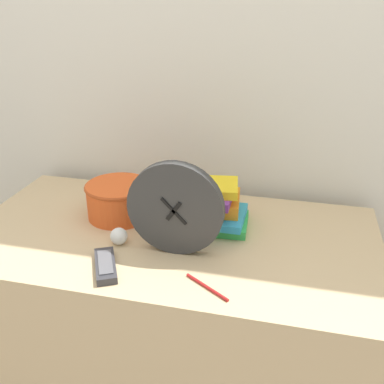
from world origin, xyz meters
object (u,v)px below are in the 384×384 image
(book_stack, at_px, (208,206))
(basket, at_px, (119,199))
(desk_clock, at_px, (175,209))
(pen, at_px, (207,287))
(tv_remote, at_px, (105,265))
(crumpled_paper_ball, at_px, (119,236))

(book_stack, bearing_deg, basket, -178.37)
(desk_clock, distance_m, pen, 0.23)
(tv_remote, xyz_separation_m, crumpled_paper_ball, (-0.01, 0.13, 0.01))
(desk_clock, distance_m, book_stack, 0.19)
(desk_clock, xyz_separation_m, basket, (-0.23, 0.16, -0.07))
(tv_remote, bearing_deg, pen, -4.03)
(pen, bearing_deg, book_stack, 101.55)
(basket, bearing_deg, desk_clock, -35.19)
(tv_remote, bearing_deg, basket, 104.99)
(tv_remote, relative_size, pen, 1.29)
(basket, distance_m, tv_remote, 0.31)
(desk_clock, xyz_separation_m, tv_remote, (-0.16, -0.13, -0.12))
(desk_clock, bearing_deg, book_stack, 72.64)
(desk_clock, height_order, book_stack, desk_clock)
(tv_remote, bearing_deg, book_stack, 54.95)
(desk_clock, xyz_separation_m, book_stack, (0.05, 0.17, -0.07))
(desk_clock, height_order, basket, desk_clock)
(tv_remote, relative_size, crumpled_paper_ball, 3.18)
(desk_clock, bearing_deg, pen, -50.68)
(book_stack, bearing_deg, tv_remote, -125.05)
(basket, distance_m, pen, 0.47)
(desk_clock, height_order, pen, desk_clock)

